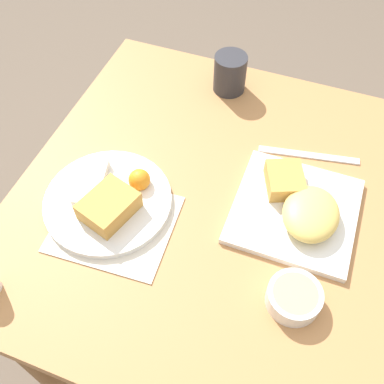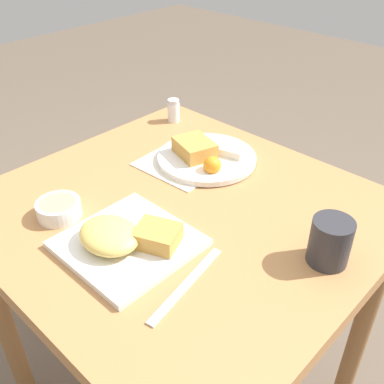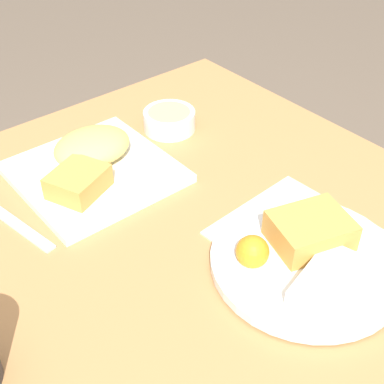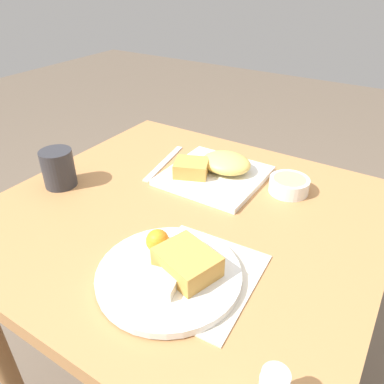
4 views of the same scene
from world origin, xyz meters
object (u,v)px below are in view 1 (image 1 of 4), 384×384
(plate_square_near, at_px, (299,208))
(butter_knife, at_px, (309,155))
(plate_oval_far, at_px, (109,199))
(sauce_ramekin, at_px, (294,297))
(coffee_mug, at_px, (230,73))

(plate_square_near, bearing_deg, butter_knife, 3.80)
(plate_oval_far, xyz_separation_m, sauce_ramekin, (-0.07, -0.39, 0.00))
(sauce_ramekin, bearing_deg, coffee_mug, 29.08)
(sauce_ramekin, height_order, butter_knife, sauce_ramekin)
(plate_square_near, distance_m, butter_knife, 0.16)
(sauce_ramekin, xyz_separation_m, butter_knife, (0.34, 0.04, -0.02))
(butter_knife, bearing_deg, plate_oval_far, 27.32)
(plate_oval_far, distance_m, butter_knife, 0.43)
(plate_square_near, height_order, sauce_ramekin, plate_square_near)
(sauce_ramekin, bearing_deg, plate_oval_far, 79.34)
(plate_oval_far, bearing_deg, sauce_ramekin, -100.66)
(plate_oval_far, bearing_deg, plate_square_near, -72.87)
(plate_oval_far, height_order, coffee_mug, coffee_mug)
(plate_oval_far, bearing_deg, butter_knife, -52.33)
(plate_oval_far, xyz_separation_m, coffee_mug, (0.41, -0.12, 0.03))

